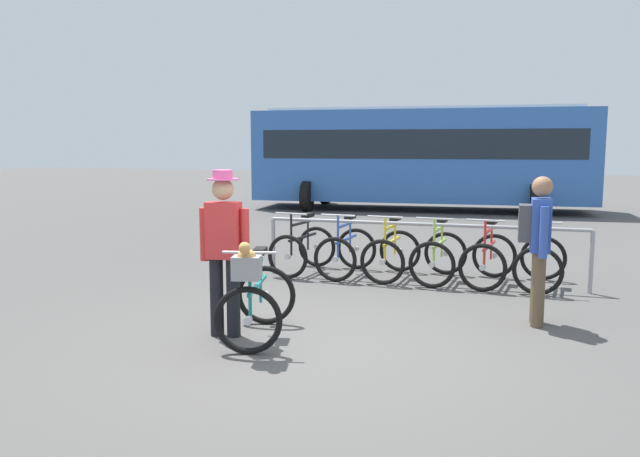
{
  "coord_description": "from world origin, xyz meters",
  "views": [
    {
      "loc": [
        2.08,
        -5.7,
        1.97
      ],
      "look_at": [
        -0.27,
        1.26,
        1.0
      ],
      "focal_mm": 35.43,
      "sensor_mm": 36.0,
      "label": 1
    }
  ],
  "objects_px": {
    "racked_bike_blue": "(346,251)",
    "racked_bike_yellow": "(392,254)",
    "racked_bike_red": "(489,259)",
    "bus_distant": "(420,153)",
    "person_with_featured_bike": "(224,246)",
    "pedestrian_with_backpack": "(538,241)",
    "racked_bike_teal": "(541,261)",
    "racked_bike_black": "(303,249)",
    "racked_bike_lime": "(439,256)",
    "featured_bicycle": "(255,295)"
  },
  "relations": [
    {
      "from": "racked_bike_teal",
      "to": "bus_distant",
      "type": "distance_m",
      "value": 10.8
    },
    {
      "from": "pedestrian_with_backpack",
      "to": "racked_bike_red",
      "type": "bearing_deg",
      "value": 107.92
    },
    {
      "from": "racked_bike_yellow",
      "to": "person_with_featured_bike",
      "type": "xyz_separation_m",
      "value": [
        -1.02,
        -3.39,
        0.58
      ]
    },
    {
      "from": "racked_bike_lime",
      "to": "racked_bike_red",
      "type": "xyz_separation_m",
      "value": [
        0.7,
        0.01,
        0.0
      ]
    },
    {
      "from": "racked_bike_black",
      "to": "person_with_featured_bike",
      "type": "bearing_deg",
      "value": -83.58
    },
    {
      "from": "racked_bike_black",
      "to": "racked_bike_lime",
      "type": "height_order",
      "value": "same"
    },
    {
      "from": "racked_bike_yellow",
      "to": "racked_bike_red",
      "type": "relative_size",
      "value": 0.98
    },
    {
      "from": "racked_bike_lime",
      "to": "racked_bike_teal",
      "type": "distance_m",
      "value": 1.4
    },
    {
      "from": "pedestrian_with_backpack",
      "to": "racked_bike_black",
      "type": "bearing_deg",
      "value": 151.15
    },
    {
      "from": "racked_bike_red",
      "to": "bus_distant",
      "type": "distance_m",
      "value": 10.61
    },
    {
      "from": "racked_bike_black",
      "to": "person_with_featured_bike",
      "type": "height_order",
      "value": "person_with_featured_bike"
    },
    {
      "from": "racked_bike_yellow",
      "to": "racked_bike_teal",
      "type": "bearing_deg",
      "value": 1.14
    },
    {
      "from": "racked_bike_red",
      "to": "person_with_featured_bike",
      "type": "height_order",
      "value": "person_with_featured_bike"
    },
    {
      "from": "racked_bike_red",
      "to": "featured_bicycle",
      "type": "relative_size",
      "value": 0.93
    },
    {
      "from": "racked_bike_red",
      "to": "racked_bike_blue",
      "type": "bearing_deg",
      "value": -178.86
    },
    {
      "from": "racked_bike_teal",
      "to": "bus_distant",
      "type": "bearing_deg",
      "value": 108.69
    },
    {
      "from": "featured_bicycle",
      "to": "pedestrian_with_backpack",
      "type": "relative_size",
      "value": 0.76
    },
    {
      "from": "racked_bike_black",
      "to": "racked_bike_red",
      "type": "xyz_separation_m",
      "value": [
        2.8,
        0.06,
        -0.0
      ]
    },
    {
      "from": "racked_bike_red",
      "to": "person_with_featured_bike",
      "type": "xyz_separation_m",
      "value": [
        -2.42,
        -3.42,
        0.58
      ]
    },
    {
      "from": "person_with_featured_bike",
      "to": "pedestrian_with_backpack",
      "type": "relative_size",
      "value": 1.05
    },
    {
      "from": "racked_bike_teal",
      "to": "person_with_featured_bike",
      "type": "bearing_deg",
      "value": -132.31
    },
    {
      "from": "racked_bike_lime",
      "to": "racked_bike_red",
      "type": "height_order",
      "value": "same"
    },
    {
      "from": "racked_bike_lime",
      "to": "racked_bike_teal",
      "type": "bearing_deg",
      "value": 1.14
    },
    {
      "from": "racked_bike_black",
      "to": "racked_bike_yellow",
      "type": "xyz_separation_m",
      "value": [
        1.4,
        0.03,
        -0.0
      ]
    },
    {
      "from": "racked_bike_lime",
      "to": "person_with_featured_bike",
      "type": "bearing_deg",
      "value": -116.85
    },
    {
      "from": "racked_bike_black",
      "to": "racked_bike_yellow",
      "type": "bearing_deg",
      "value": 1.14
    },
    {
      "from": "racked_bike_lime",
      "to": "featured_bicycle",
      "type": "bearing_deg",
      "value": -111.02
    },
    {
      "from": "racked_bike_red",
      "to": "person_with_featured_bike",
      "type": "distance_m",
      "value": 4.23
    },
    {
      "from": "racked_bike_blue",
      "to": "racked_bike_yellow",
      "type": "xyz_separation_m",
      "value": [
        0.7,
        0.01,
        0.0
      ]
    },
    {
      "from": "racked_bike_blue",
      "to": "racked_bike_yellow",
      "type": "distance_m",
      "value": 0.7
    },
    {
      "from": "racked_bike_lime",
      "to": "pedestrian_with_backpack",
      "type": "bearing_deg",
      "value": -55.46
    },
    {
      "from": "bus_distant",
      "to": "racked_bike_lime",
      "type": "bearing_deg",
      "value": -78.7
    },
    {
      "from": "racked_bike_blue",
      "to": "racked_bike_red",
      "type": "height_order",
      "value": "same"
    },
    {
      "from": "featured_bicycle",
      "to": "bus_distant",
      "type": "bearing_deg",
      "value": 92.9
    },
    {
      "from": "racked_bike_red",
      "to": "bus_distant",
      "type": "xyz_separation_m",
      "value": [
        -2.73,
        10.16,
        1.37
      ]
    },
    {
      "from": "racked_bike_yellow",
      "to": "racked_bike_lime",
      "type": "xyz_separation_m",
      "value": [
        0.7,
        0.01,
        -0.0
      ]
    },
    {
      "from": "pedestrian_with_backpack",
      "to": "bus_distant",
      "type": "xyz_separation_m",
      "value": [
        -3.36,
        12.1,
        0.8
      ]
    },
    {
      "from": "racked_bike_red",
      "to": "racked_bike_teal",
      "type": "bearing_deg",
      "value": 1.14
    },
    {
      "from": "racked_bike_blue",
      "to": "pedestrian_with_backpack",
      "type": "relative_size",
      "value": 0.68
    },
    {
      "from": "person_with_featured_bike",
      "to": "bus_distant",
      "type": "xyz_separation_m",
      "value": [
        -0.31,
        13.57,
        0.79
      ]
    },
    {
      "from": "pedestrian_with_backpack",
      "to": "featured_bicycle",
      "type": "bearing_deg",
      "value": -149.73
    },
    {
      "from": "racked_bike_lime",
      "to": "bus_distant",
      "type": "distance_m",
      "value": 10.46
    },
    {
      "from": "racked_bike_teal",
      "to": "bus_distant",
      "type": "relative_size",
      "value": 0.11
    },
    {
      "from": "racked_bike_black",
      "to": "racked_bike_red",
      "type": "height_order",
      "value": "same"
    },
    {
      "from": "racked_bike_lime",
      "to": "pedestrian_with_backpack",
      "type": "relative_size",
      "value": 0.68
    },
    {
      "from": "racked_bike_lime",
      "to": "pedestrian_with_backpack",
      "type": "distance_m",
      "value": 2.41
    },
    {
      "from": "racked_bike_blue",
      "to": "pedestrian_with_backpack",
      "type": "xyz_separation_m",
      "value": [
        2.73,
        -1.9,
        0.57
      ]
    },
    {
      "from": "pedestrian_with_backpack",
      "to": "racked_bike_teal",
      "type": "bearing_deg",
      "value": 87.92
    },
    {
      "from": "racked_bike_red",
      "to": "featured_bicycle",
      "type": "xyz_separation_m",
      "value": [
        -2.04,
        -3.5,
        0.12
      ]
    },
    {
      "from": "racked_bike_teal",
      "to": "featured_bicycle",
      "type": "height_order",
      "value": "featured_bicycle"
    }
  ]
}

